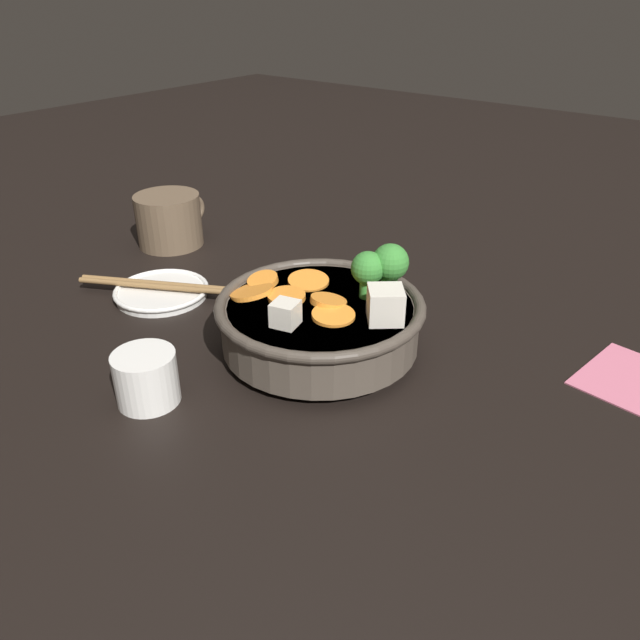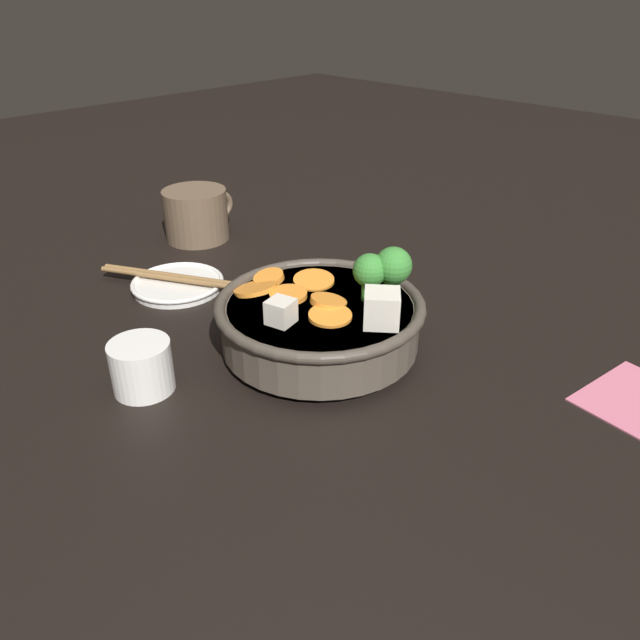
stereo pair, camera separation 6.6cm
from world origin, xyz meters
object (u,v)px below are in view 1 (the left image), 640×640
object	(u,v)px
side_saucer	(162,292)
tea_cup	(146,377)
stirfry_bowl	(322,317)
dark_mug	(170,220)
chopsticks_pair	(161,285)

from	to	relation	value
side_saucer	tea_cup	distance (m)	0.22
stirfry_bowl	dark_mug	xyz separation A→B (m)	(0.10, 0.37, -0.00)
side_saucer	tea_cup	xyz separation A→B (m)	(-0.15, -0.16, 0.02)
tea_cup	dark_mug	world-z (taller)	dark_mug
tea_cup	stirfry_bowl	bearing A→B (deg)	-23.47
side_saucer	dark_mug	size ratio (longest dim) A/B	1.01
dark_mug	chopsticks_pair	distance (m)	0.18
side_saucer	tea_cup	bearing A→B (deg)	-132.43
side_saucer	tea_cup	world-z (taller)	tea_cup
chopsticks_pair	side_saucer	bearing A→B (deg)	104.04
dark_mug	stirfry_bowl	bearing A→B (deg)	-105.28
stirfry_bowl	chopsticks_pair	size ratio (longest dim) A/B	1.12
dark_mug	chopsticks_pair	world-z (taller)	dark_mug
chopsticks_pair	stirfry_bowl	bearing A→B (deg)	-84.21
stirfry_bowl	dark_mug	size ratio (longest dim) A/B	1.88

